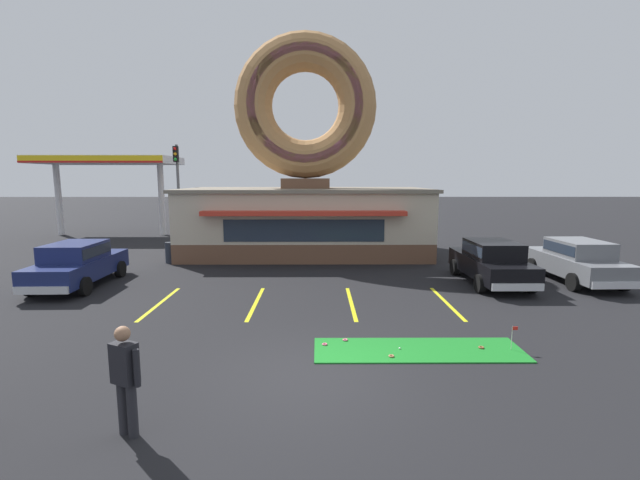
# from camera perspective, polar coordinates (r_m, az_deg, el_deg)

# --- Properties ---
(ground_plane) EXTENTS (160.00, 160.00, 0.00)m
(ground_plane) POSITION_cam_1_polar(r_m,az_deg,el_deg) (8.89, -1.51, -17.70)
(ground_plane) COLOR black
(donut_shop_building) EXTENTS (12.30, 6.75, 10.96)m
(donut_shop_building) POSITION_cam_1_polar(r_m,az_deg,el_deg) (21.94, -1.93, 7.90)
(donut_shop_building) COLOR brown
(donut_shop_building) RESTS_ON ground
(putting_mat) EXTENTS (4.72, 1.41, 0.03)m
(putting_mat) POSITION_cam_1_polar(r_m,az_deg,el_deg) (10.28, 12.95, -14.09)
(putting_mat) COLOR #197523
(putting_mat) RESTS_ON ground
(mini_donut_near_left) EXTENTS (0.13, 0.13, 0.04)m
(mini_donut_near_left) POSITION_cam_1_polar(r_m,az_deg,el_deg) (10.26, 0.63, -13.72)
(mini_donut_near_left) COLOR #D8667F
(mini_donut_near_left) RESTS_ON putting_mat
(mini_donut_near_right) EXTENTS (0.13, 0.13, 0.04)m
(mini_donut_near_right) POSITION_cam_1_polar(r_m,az_deg,el_deg) (10.74, 20.70, -13.25)
(mini_donut_near_right) COLOR brown
(mini_donut_near_right) RESTS_ON putting_mat
(mini_donut_mid_left) EXTENTS (0.13, 0.13, 0.04)m
(mini_donut_mid_left) POSITION_cam_1_polar(r_m,az_deg,el_deg) (10.53, 3.38, -13.14)
(mini_donut_mid_left) COLOR #D8667F
(mini_donut_mid_left) RESTS_ON putting_mat
(mini_donut_mid_centre) EXTENTS (0.13, 0.13, 0.04)m
(mini_donut_mid_centre) POSITION_cam_1_polar(r_m,az_deg,el_deg) (9.77, 9.49, -15.01)
(mini_donut_mid_centre) COLOR #A5724C
(mini_donut_mid_centre) RESTS_ON putting_mat
(golf_ball) EXTENTS (0.04, 0.04, 0.04)m
(golf_ball) POSITION_cam_1_polar(r_m,az_deg,el_deg) (10.19, 10.57, -14.01)
(golf_ball) COLOR white
(golf_ball) RESTS_ON putting_mat
(putting_flag_pin) EXTENTS (0.13, 0.01, 0.55)m
(putting_flag_pin) POSITION_cam_1_polar(r_m,az_deg,el_deg) (10.80, 24.42, -11.13)
(putting_flag_pin) COLOR silver
(putting_flag_pin) RESTS_ON putting_mat
(car_grey) EXTENTS (2.05, 4.59, 1.60)m
(car_grey) POSITION_cam_1_polar(r_m,az_deg,el_deg) (18.70, 31.01, -2.20)
(car_grey) COLOR slate
(car_grey) RESTS_ON ground
(car_navy) EXTENTS (2.05, 4.59, 1.60)m
(car_navy) POSITION_cam_1_polar(r_m,az_deg,el_deg) (17.71, -29.61, -2.62)
(car_navy) COLOR navy
(car_navy) RESTS_ON ground
(car_black) EXTENTS (1.99, 4.56, 1.60)m
(car_black) POSITION_cam_1_polar(r_m,az_deg,el_deg) (17.02, 21.87, -2.53)
(car_black) COLOR black
(car_black) RESTS_ON ground
(pedestrian_leather_jacket_man) EXTENTS (0.55, 0.38, 1.73)m
(pedestrian_leather_jacket_man) POSITION_cam_1_polar(r_m,az_deg,el_deg) (7.32, -24.53, -16.10)
(pedestrian_leather_jacket_man) COLOR #232328
(pedestrian_leather_jacket_man) RESTS_ON ground
(trash_bin) EXTENTS (0.57, 0.57, 0.97)m
(trash_bin) POSITION_cam_1_polar(r_m,az_deg,el_deg) (20.86, -19.19, -1.53)
(trash_bin) COLOR #232833
(trash_bin) RESTS_ON ground
(traffic_light_pole) EXTENTS (0.28, 0.47, 5.80)m
(traffic_light_pole) POSITION_cam_1_polar(r_m,az_deg,el_deg) (26.62, -18.45, 7.49)
(traffic_light_pole) COLOR #595B60
(traffic_light_pole) RESTS_ON ground
(gas_station_canopy) EXTENTS (9.00, 4.46, 5.30)m
(gas_station_canopy) POSITION_cam_1_polar(r_m,az_deg,el_deg) (32.47, -26.48, 9.15)
(gas_station_canopy) COLOR silver
(gas_station_canopy) RESTS_ON ground
(parking_stripe_far_left) EXTENTS (0.12, 3.60, 0.01)m
(parking_stripe_far_left) POSITION_cam_1_polar(r_m,az_deg,el_deg) (14.43, -20.55, -7.88)
(parking_stripe_far_left) COLOR yellow
(parking_stripe_far_left) RESTS_ON ground
(parking_stripe_left) EXTENTS (0.12, 3.60, 0.01)m
(parking_stripe_left) POSITION_cam_1_polar(r_m,az_deg,el_deg) (13.70, -8.56, -8.30)
(parking_stripe_left) COLOR yellow
(parking_stripe_left) RESTS_ON ground
(parking_stripe_mid_left) EXTENTS (0.12, 3.60, 0.01)m
(parking_stripe_mid_left) POSITION_cam_1_polar(r_m,az_deg,el_deg) (13.60, 4.19, -8.35)
(parking_stripe_mid_left) COLOR yellow
(parking_stripe_mid_left) RESTS_ON ground
(parking_stripe_centre) EXTENTS (0.12, 3.60, 0.01)m
(parking_stripe_centre) POSITION_cam_1_polar(r_m,az_deg,el_deg) (14.15, 16.51, -8.02)
(parking_stripe_centre) COLOR yellow
(parking_stripe_centre) RESTS_ON ground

